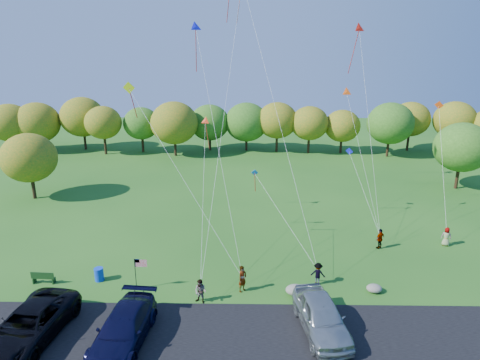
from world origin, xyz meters
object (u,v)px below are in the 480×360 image
Objects in this scene: flyer_c at (318,274)px; flyer_d at (380,239)px; flyer_b at (201,291)px; park_bench at (43,277)px; trash_barrel at (99,274)px; minivan_navy at (123,329)px; minivan_silver at (321,316)px; minivan_dark at (30,324)px; flyer_e at (446,237)px; flyer_a at (242,279)px.

flyer_c is 7.92m from flyer_d.
flyer_b is 0.99× the size of park_bench.
minivan_navy is at bearing -61.36° from trash_barrel.
minivan_dark is at bearing 174.59° from minivan_silver.
flyer_d is 1.80× the size of trash_barrel.
flyer_b is at bearing -19.26° from trash_barrel.
minivan_navy is (5.21, -0.24, -0.02)m from minivan_dark.
minivan_navy is at bearing -36.03° from park_bench.
flyer_d is (17.23, 11.64, -0.10)m from minivan_navy.
trash_barrel is at bearing 35.77° from flyer_e.
flyer_e is 26.86m from trash_barrel.
flyer_a is at bearing 0.78° from park_bench.
flyer_e is at bearing -25.34° from flyer_a.
flyer_b is at bearing -7.29° from flyer_d.
flyer_d is (13.47, 7.74, 0.04)m from flyer_b.
flyer_a is at bearing -6.74° from trash_barrel.
minivan_silver is 6.09× the size of trash_barrel.
flyer_d reaches higher than flyer_e.
flyer_d is at bearing 29.37° from flyer_e.
flyer_d is at bearing -17.98° from flyer_a.
minivan_navy is 3.32× the size of flyer_a.
flyer_a is 1.14× the size of flyer_b.
minivan_silver reaches higher than flyer_c.
park_bench is (-24.40, -5.68, -0.36)m from flyer_d.
trash_barrel is (-14.35, 5.26, -0.56)m from minivan_silver.
minivan_dark is at bearing -105.21° from trash_barrel.
flyer_a is at bearing 46.36° from flyer_e.
flyer_a is 9.96m from trash_barrel.
flyer_c is 1.69× the size of trash_barrel.
minivan_silver reaches higher than flyer_e.
trash_barrel is (1.69, 6.21, -0.50)m from minivan_dark.
minivan_dark reaches higher than flyer_d.
flyer_c is at bearing 51.38° from flyer_e.
trash_barrel is at bearing -23.09° from flyer_d.
flyer_b is at bearing -6.99° from park_bench.
minivan_dark is at bearing -133.85° from flyer_b.
park_bench is (-1.97, 5.72, -0.49)m from minivan_dark.
flyer_e is at bearing 12.41° from trash_barrel.
minivan_navy is at bearing 171.34° from flyer_a.
minivan_silver is at bearing 2.89° from flyer_b.
flyer_a is (11.57, 5.04, -0.05)m from minivan_dark.
flyer_d is at bearing 34.92° from minivan_dark.
flyer_a reaches higher than minivan_navy.
flyer_e is (22.71, 12.22, -0.15)m from minivan_navy.
minivan_navy is 3.86× the size of flyer_e.
minivan_silver is at bearing 11.35° from minivan_dark.
minivan_navy is at bearing -109.98° from flyer_b.
trash_barrel is (3.66, 0.49, -0.01)m from park_bench.
flyer_b is 1.73× the size of trash_barrel.
minivan_silver is at bearing -90.79° from flyer_a.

